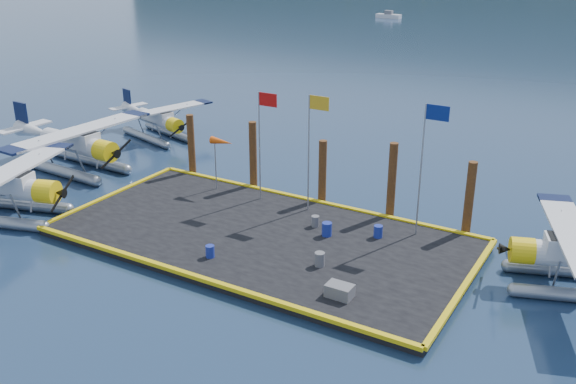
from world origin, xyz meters
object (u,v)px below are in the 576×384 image
at_px(seaplane_b, 77,147).
at_px(seaplane_c, 159,122).
at_px(piling_0, 191,147).
at_px(seaplane_a, 4,191).
at_px(drum_1, 320,259).
at_px(drum_2, 327,229).
at_px(piling_1, 253,157).
at_px(crate, 340,291).
at_px(piling_4, 469,201).
at_px(flagpole_yellow, 312,136).
at_px(drum_3, 210,251).
at_px(windsock, 221,143).
at_px(drum_4, 378,231).
at_px(drum_5, 315,221).
at_px(piling_2, 322,174).
at_px(flagpole_blue, 427,151).
at_px(piling_3, 392,183).
at_px(flagpole_red, 263,130).

height_order(seaplane_b, seaplane_c, seaplane_b).
bearing_deg(piling_0, seaplane_a, -114.96).
height_order(drum_1, drum_2, drum_2).
bearing_deg(piling_0, piling_1, 0.00).
xyz_separation_m(crate, piling_4, (2.62, 8.74, 1.33)).
xyz_separation_m(seaplane_b, flagpole_yellow, (16.16, 1.15, 2.87)).
relative_size(piling_0, piling_4, 1.00).
bearing_deg(drum_3, piling_1, 111.00).
bearing_deg(drum_2, flagpole_yellow, 132.23).
distance_m(crate, windsock, 13.28).
relative_size(drum_4, piling_4, 0.15).
xyz_separation_m(drum_4, piling_1, (-9.04, 2.85, 1.40)).
xyz_separation_m(drum_3, piling_4, (9.19, 8.61, 1.32)).
xyz_separation_m(drum_1, piling_0, (-12.46, 6.83, 1.28)).
xyz_separation_m(seaplane_a, drum_1, (17.04, 3.01, -0.84)).
xyz_separation_m(seaplane_b, drum_4, (20.49, -0.10, -0.94)).
xyz_separation_m(drum_3, drum_5, (2.53, 5.34, -0.01)).
xyz_separation_m(crate, piling_2, (-5.38, 8.74, 1.23)).
bearing_deg(drum_4, seaplane_a, -158.90).
height_order(crate, flagpole_blue, flagpole_blue).
bearing_deg(drum_3, crate, -1.14).
bearing_deg(drum_3, piling_3, 58.90).
bearing_deg(piling_0, drum_3, -47.81).
distance_m(drum_2, windsock, 8.57).
bearing_deg(seaplane_a, windsock, 118.49).
relative_size(flagpole_blue, windsock, 2.08).
relative_size(drum_2, windsock, 0.22).
xyz_separation_m(crate, windsock, (-10.90, 7.14, 2.56)).
distance_m(seaplane_b, drum_3, 15.91).
relative_size(seaplane_a, piling_4, 2.50).
distance_m(drum_4, piling_1, 9.58).
distance_m(seaplane_a, drum_4, 19.44).
xyz_separation_m(flagpole_red, piling_3, (6.79, 1.60, -2.25)).
distance_m(drum_2, piling_0, 12.06).
relative_size(windsock, piling_0, 0.78).
bearing_deg(piling_3, flagpole_yellow, -157.15).
distance_m(flagpole_blue, piling_0, 15.51).
xyz_separation_m(drum_4, crate, (0.84, -5.89, -0.03)).
relative_size(windsock, piling_1, 0.74).
bearing_deg(flagpole_red, seaplane_c, 153.10).
distance_m(piling_1, piling_4, 12.50).
bearing_deg(seaplane_c, piling_3, 91.70).
xyz_separation_m(seaplane_b, piling_4, (23.95, 2.75, 0.36)).
height_order(drum_2, drum_5, drum_2).
bearing_deg(flagpole_red, drum_3, -77.15).
height_order(drum_4, piling_3, piling_3).
relative_size(seaplane_b, piling_2, 2.78).
bearing_deg(drum_4, flagpole_blue, 36.96).
bearing_deg(piling_3, flagpole_blue, -36.07).
distance_m(drum_2, flagpole_blue, 6.00).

